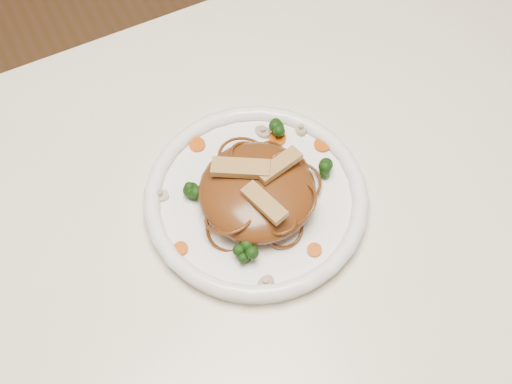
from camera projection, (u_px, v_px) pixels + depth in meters
name	position (u px, v px, depth m)	size (l,w,h in m)	color
table	(234.00, 289.00, 0.89)	(1.20, 0.80, 0.75)	white
plate	(256.00, 201.00, 0.83)	(0.27, 0.27, 0.02)	white
noodle_mound	(257.00, 191.00, 0.80)	(0.14, 0.14, 0.05)	#5F2D12
chicken_a	(279.00, 165.00, 0.79)	(0.06, 0.02, 0.01)	tan
chicken_b	(241.00, 168.00, 0.78)	(0.07, 0.02, 0.01)	tan
chicken_c	(264.00, 203.00, 0.76)	(0.06, 0.02, 0.01)	tan
broccoli_0	(278.00, 129.00, 0.86)	(0.02, 0.02, 0.03)	#10330A
broccoli_1	(192.00, 190.00, 0.81)	(0.02, 0.02, 0.03)	#10330A
broccoli_2	(245.00, 252.00, 0.77)	(0.03, 0.03, 0.03)	#10330A
broccoli_3	(325.00, 169.00, 0.83)	(0.03, 0.03, 0.03)	#10330A
carrot_0	(277.00, 138.00, 0.87)	(0.02, 0.02, 0.01)	#C44E07
carrot_1	(181.00, 249.00, 0.79)	(0.02, 0.02, 0.01)	#C44E07
carrot_2	(323.00, 145.00, 0.86)	(0.02, 0.02, 0.01)	#C44E07
carrot_3	(197.00, 145.00, 0.86)	(0.02, 0.02, 0.01)	#C44E07
carrot_4	(314.00, 250.00, 0.78)	(0.02, 0.02, 0.01)	#C44E07
mushroom_0	(266.00, 283.00, 0.76)	(0.02, 0.02, 0.01)	beige
mushroom_1	(301.00, 129.00, 0.87)	(0.02, 0.02, 0.01)	beige
mushroom_2	(160.00, 195.00, 0.82)	(0.02, 0.02, 0.01)	beige
mushroom_3	(263.00, 132.00, 0.87)	(0.02, 0.02, 0.01)	beige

